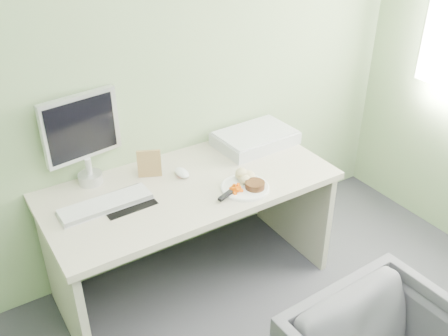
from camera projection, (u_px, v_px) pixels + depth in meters
wall_back at (152, 55)px, 2.69m from camera, size 3.50×0.00×3.50m
desk at (191, 210)px, 2.83m from camera, size 1.60×0.75×0.73m
plate at (245, 188)px, 2.69m from camera, size 0.26×0.26×0.01m
steak at (255, 185)px, 2.67m from camera, size 0.12×0.12×0.03m
potato_pile at (242, 175)px, 2.73m from camera, size 0.15×0.13×0.07m
carrot_heap at (236, 187)px, 2.64m from camera, size 0.07×0.06×0.04m
steak_knife at (230, 192)px, 2.62m from camera, size 0.25×0.11×0.02m
mousepad at (125, 201)px, 2.59m from camera, size 0.27×0.24×0.00m
keyboard at (106, 204)px, 2.54m from camera, size 0.47×0.15×0.02m
computer_mouse at (182, 173)px, 2.79m from camera, size 0.07×0.12×0.04m
photo_frame at (149, 164)px, 2.76m from camera, size 0.13×0.07×0.16m
eyedrop_bottle at (159, 166)px, 2.83m from camera, size 0.02×0.02×0.07m
scanner at (255, 139)px, 3.11m from camera, size 0.50×0.34×0.08m
monitor at (83, 135)px, 2.61m from camera, size 0.42×0.14×0.51m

